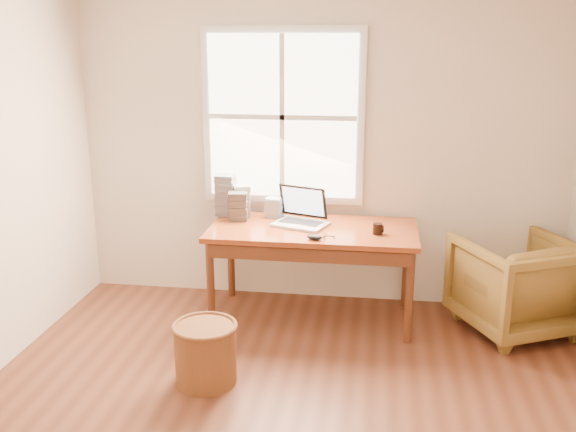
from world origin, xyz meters
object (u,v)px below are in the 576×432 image
object	(u,v)px
laptop	(300,207)
armchair	(516,284)
wicker_stool	(206,354)
coffee_mug	(378,229)
cd_stack_a	(242,201)
desk	(313,230)

from	to	relation	value
laptop	armchair	bearing A→B (deg)	18.30
armchair	wicker_stool	bearing A→B (deg)	1.38
armchair	laptop	bearing A→B (deg)	-27.17
coffee_mug	cd_stack_a	distance (m)	1.16
armchair	coffee_mug	distance (m)	1.14
wicker_stool	desk	bearing A→B (deg)	62.32
desk	armchair	world-z (taller)	desk
armchair	wicker_stool	world-z (taller)	armchair
armchair	coffee_mug	bearing A→B (deg)	-20.62
armchair	wicker_stool	size ratio (longest dim) A/B	2.04
wicker_stool	laptop	world-z (taller)	laptop
laptop	coffee_mug	bearing A→B (deg)	6.92
wicker_stool	laptop	size ratio (longest dim) A/B	0.96
wicker_stool	coffee_mug	xyz separation A→B (m)	(1.07, 1.00, 0.59)
coffee_mug	wicker_stool	bearing A→B (deg)	-158.68
laptop	coffee_mug	distance (m)	0.62
desk	armchair	distance (m)	1.59
wicker_stool	cd_stack_a	distance (m)	1.51
cd_stack_a	wicker_stool	bearing A→B (deg)	-88.53
armchair	cd_stack_a	size ratio (longest dim) A/B	3.09
laptop	cd_stack_a	world-z (taller)	laptop
wicker_stool	armchair	bearing A→B (deg)	27.36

